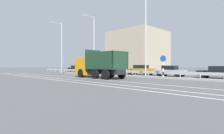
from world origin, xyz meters
name	(u,v)px	position (x,y,z in m)	size (l,w,h in m)	color
ground_plane	(106,77)	(0.00, 0.00, 0.00)	(320.00, 320.00, 0.00)	#565659
lane_strip_0	(87,79)	(1.08, -3.80, 0.00)	(50.87, 0.16, 0.01)	silver
lane_strip_1	(70,80)	(1.08, -5.99, 0.00)	(50.87, 0.16, 0.01)	silver
lane_strip_2	(59,80)	(1.08, -7.22, 0.00)	(50.87, 0.16, 0.01)	silver
median_island	(119,75)	(0.00, 2.64, 0.09)	(27.98, 1.10, 0.18)	gray
median_guardrail	(124,72)	(0.00, 3.55, 0.57)	(50.87, 0.09, 0.78)	#9EA0A5
dump_truck	(95,67)	(0.10, -1.94, 1.26)	(7.59, 3.00, 3.39)	orange
median_road_sign	(163,66)	(6.77, 2.64, 1.43)	(0.81, 0.16, 2.66)	white
street_lamp_0	(61,45)	(-15.92, 2.28, 5.64)	(0.71, 2.48, 10.23)	#ADADB2
street_lamp_1	(93,43)	(-5.73, 2.52, 5.27)	(0.70, 2.24, 9.55)	#ADADB2
street_lamp_2	(145,34)	(4.43, 2.45, 5.32)	(0.71, 2.03, 9.70)	#ADADB2
parked_car_0	(76,69)	(-18.05, 7.41, 0.77)	(4.61, 2.02, 1.55)	black
parked_car_1	(93,69)	(-11.39, 7.13, 0.78)	(4.58, 1.99, 1.57)	silver
parked_car_2	(113,70)	(-5.73, 7.12, 0.67)	(4.04, 2.22, 1.31)	#B27A14
parked_car_3	(140,70)	(0.23, 7.32, 0.78)	(4.87, 1.90, 1.57)	#B27A14
parked_car_4	(171,71)	(5.57, 6.86, 0.73)	(4.05, 2.05, 1.47)	#A3A3A8
parked_car_5	(217,72)	(11.16, 6.87, 0.71)	(4.03, 2.19, 1.41)	black
background_building_0	(138,52)	(-11.48, 22.41, 5.26)	(12.64, 12.24, 10.51)	tan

